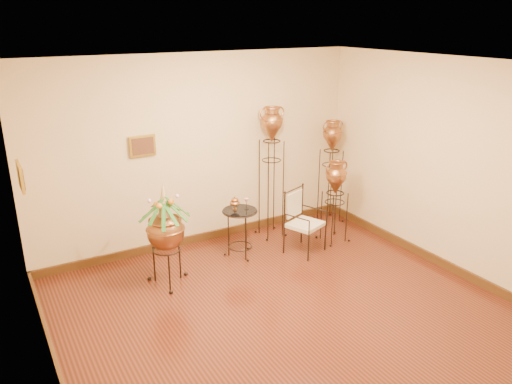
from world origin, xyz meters
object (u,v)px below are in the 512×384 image
amphora_tall (271,171)px  amphora_mid (331,171)px  planter_urn (165,228)px  side_table (240,232)px  armchair (305,222)px

amphora_tall → amphora_mid: size_ratio=1.18×
planter_urn → side_table: planter_urn is taller
armchair → side_table: armchair is taller
amphora_mid → armchair: bearing=-143.4°
amphora_tall → amphora_mid: (1.14, 0.00, -0.17)m
planter_urn → side_table: 1.26m
amphora_tall → side_table: bearing=-151.9°
planter_urn → armchair: 2.07m
amphora_tall → planter_urn: 2.06m
side_table → amphora_tall: bearing=28.1°
planter_urn → amphora_mid: bearing=11.8°
amphora_mid → side_table: bearing=-167.9°
amphora_tall → amphora_mid: bearing=0.0°
amphora_mid → amphora_tall: bearing=180.0°
planter_urn → amphora_tall: bearing=18.3°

